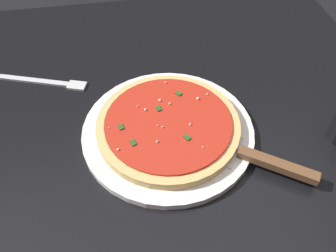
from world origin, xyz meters
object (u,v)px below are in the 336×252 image
object	(u,v)px
fork	(47,82)
serving_plate	(168,131)
pizza_server	(253,157)
pizza	(168,125)

from	to	relation	value
fork	serving_plate	bearing A→B (deg)	-128.25
fork	pizza_server	bearing A→B (deg)	-127.04
serving_plate	pizza_server	bearing A→B (deg)	-124.83
pizza	fork	size ratio (longest dim) A/B	1.38
pizza_server	fork	bearing A→B (deg)	52.96
serving_plate	pizza	distance (m)	0.02
serving_plate	pizza_server	distance (m)	0.15
pizza_server	pizza	bearing A→B (deg)	55.17
serving_plate	pizza_server	world-z (taller)	pizza_server
serving_plate	pizza_server	size ratio (longest dim) A/B	1.48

